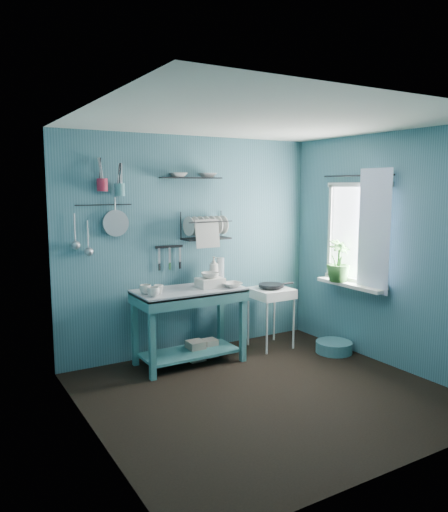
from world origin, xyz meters
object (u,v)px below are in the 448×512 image
soap_bottle (214,269)px  storage_tin_large (196,350)px  hotplate_stand (271,318)px  wash_tub (210,282)px  utensil_cup_magenta (102,185)px  colander (116,223)px  water_bottle (220,269)px  potted_plant (338,261)px  storage_tin_small (210,348)px  floor_basin (334,347)px  work_counter (189,326)px  mug_left (153,292)px  mug_mid (159,289)px  frying_pan (271,285)px  utensil_cup_teal (120,190)px  dish_rack (206,226)px  mug_right (146,289)px

soap_bottle → storage_tin_large: (-0.32, -0.15, -0.87)m
hotplate_stand → wash_tub: bearing=170.2°
utensil_cup_magenta → colander: size_ratio=0.46×
water_bottle → potted_plant: 1.38m
storage_tin_small → potted_plant: bearing=-22.2°
potted_plant → floor_basin: bearing=-145.2°
work_counter → mug_left: mug_left is taller
storage_tin_small → floor_basin: bearing=-25.5°
mug_left → floor_basin: size_ratio=0.29×
wash_tub → colander: colander is taller
water_bottle → storage_tin_small: size_ratio=1.40×
potted_plant → floor_basin: 1.01m
water_bottle → potted_plant: bearing=-31.2°
mug_mid → potted_plant: bearing=-11.7°
potted_plant → soap_bottle: bearing=151.6°
mug_mid → floor_basin: (1.99, -0.49, -0.81)m
frying_pan → utensil_cup_teal: 2.10m
frying_pan → wash_tub: bearing=-178.3°
wash_tub → floor_basin: bearing=-21.1°
work_counter → storage_tin_large: size_ratio=5.34×
wash_tub → hotplate_stand: wash_tub is taller
utensil_cup_magenta → storage_tin_large: (0.92, -0.28, -1.84)m
wash_tub → colander: size_ratio=1.00×
hotplate_stand → dish_rack: size_ratio=1.31×
work_counter → frying_pan: 1.15m
utensil_cup_teal → storage_tin_large: size_ratio=0.59×
work_counter → colander: bearing=148.6°
frying_pan → colander: 1.97m
mug_mid → frying_pan: mug_mid is taller
water_bottle → storage_tin_large: (-0.42, -0.17, -0.86)m
hotplate_stand → colander: colander is taller
floor_basin → work_counter: bearing=161.3°
mug_mid → colander: (-0.30, 0.42, 0.67)m
mug_mid → potted_plant: potted_plant is taller
mug_right → storage_tin_large: (0.60, 0.05, -0.77)m
water_bottle → storage_tin_large: water_bottle is taller
water_bottle → floor_basin: bearing=-35.0°
dish_rack → utensil_cup_magenta: bearing=176.4°
dish_rack → utensil_cup_magenta: size_ratio=4.23×
wash_tub → colander: bearing=157.9°
mug_mid → water_bottle: water_bottle is taller
mug_left → soap_bottle: 0.97m
mug_right → potted_plant: 2.26m
work_counter → hotplate_stand: size_ratio=1.63×
utensil_cup_teal → mug_left: bearing=-72.5°
utensil_cup_magenta → water_bottle: bearing=-4.6°
soap_bottle → mug_right: bearing=-167.7°
utensil_cup_teal → mug_mid: bearing=-56.8°
work_counter → storage_tin_small: 0.44m
potted_plant → work_counter: bearing=163.9°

